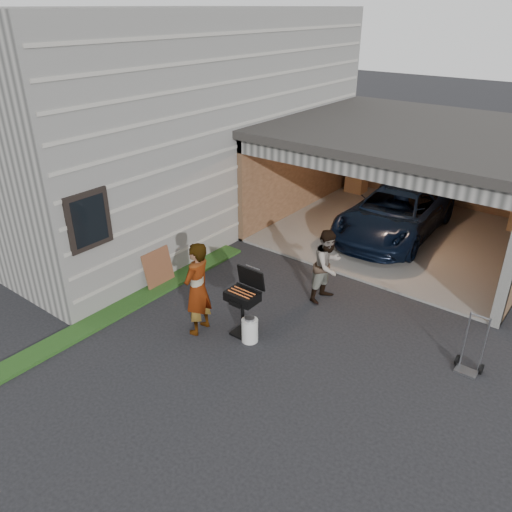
{
  "coord_description": "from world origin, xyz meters",
  "views": [
    {
      "loc": [
        5.16,
        -5.61,
        5.56
      ],
      "look_at": [
        -0.18,
        1.27,
        1.15
      ],
      "focal_mm": 35.0,
      "sensor_mm": 36.0,
      "label": 1
    }
  ],
  "objects_px": {
    "minivan": "(394,215)",
    "woman": "(197,289)",
    "hand_truck": "(469,360)",
    "bbq_grill": "(244,298)",
    "propane_tank": "(250,330)",
    "man": "(328,266)",
    "plywood_panel": "(158,268)"
  },
  "relations": [
    {
      "from": "man",
      "to": "plywood_panel",
      "type": "bearing_deg",
      "value": 125.79
    },
    {
      "from": "hand_truck",
      "to": "propane_tank",
      "type": "bearing_deg",
      "value": -154.47
    },
    {
      "from": "woman",
      "to": "plywood_panel",
      "type": "bearing_deg",
      "value": -119.04
    },
    {
      "from": "propane_tank",
      "to": "plywood_panel",
      "type": "relative_size",
      "value": 0.55
    },
    {
      "from": "minivan",
      "to": "woman",
      "type": "xyz_separation_m",
      "value": [
        -1.08,
        -6.28,
        0.3
      ]
    },
    {
      "from": "hand_truck",
      "to": "bbq_grill",
      "type": "bearing_deg",
      "value": -157.5
    },
    {
      "from": "plywood_panel",
      "to": "propane_tank",
      "type": "bearing_deg",
      "value": -7.77
    },
    {
      "from": "bbq_grill",
      "to": "plywood_panel",
      "type": "distance_m",
      "value": 2.66
    },
    {
      "from": "man",
      "to": "propane_tank",
      "type": "xyz_separation_m",
      "value": [
        -0.34,
        -2.14,
        -0.55
      ]
    },
    {
      "from": "bbq_grill",
      "to": "propane_tank",
      "type": "xyz_separation_m",
      "value": [
        0.24,
        -0.12,
        -0.54
      ]
    },
    {
      "from": "minivan",
      "to": "bbq_grill",
      "type": "relative_size",
      "value": 3.42
    },
    {
      "from": "propane_tank",
      "to": "hand_truck",
      "type": "bearing_deg",
      "value": 25.09
    },
    {
      "from": "man",
      "to": "plywood_panel",
      "type": "xyz_separation_m",
      "value": [
        -3.2,
        -1.75,
        -0.37
      ]
    },
    {
      "from": "man",
      "to": "propane_tank",
      "type": "bearing_deg",
      "value": 178.09
    },
    {
      "from": "man",
      "to": "propane_tank",
      "type": "relative_size",
      "value": 3.42
    },
    {
      "from": "woman",
      "to": "plywood_panel",
      "type": "relative_size",
      "value": 2.21
    },
    {
      "from": "man",
      "to": "hand_truck",
      "type": "height_order",
      "value": "man"
    },
    {
      "from": "woman",
      "to": "bbq_grill",
      "type": "relative_size",
      "value": 1.41
    },
    {
      "from": "woman",
      "to": "man",
      "type": "relative_size",
      "value": 1.17
    },
    {
      "from": "woman",
      "to": "propane_tank",
      "type": "bearing_deg",
      "value": 100.63
    },
    {
      "from": "man",
      "to": "propane_tank",
      "type": "distance_m",
      "value": 2.23
    },
    {
      "from": "minivan",
      "to": "hand_truck",
      "type": "bearing_deg",
      "value": -55.28
    },
    {
      "from": "minivan",
      "to": "plywood_panel",
      "type": "distance_m",
      "value": 6.31
    },
    {
      "from": "minivan",
      "to": "woman",
      "type": "bearing_deg",
      "value": -102.47
    },
    {
      "from": "woman",
      "to": "bbq_grill",
      "type": "distance_m",
      "value": 0.86
    },
    {
      "from": "minivan",
      "to": "propane_tank",
      "type": "xyz_separation_m",
      "value": [
        -0.12,
        -5.95,
        -0.39
      ]
    },
    {
      "from": "bbq_grill",
      "to": "hand_truck",
      "type": "bearing_deg",
      "value": 22.05
    },
    {
      "from": "minivan",
      "to": "man",
      "type": "relative_size",
      "value": 2.84
    },
    {
      "from": "plywood_panel",
      "to": "hand_truck",
      "type": "bearing_deg",
      "value": 10.97
    },
    {
      "from": "bbq_grill",
      "to": "propane_tank",
      "type": "bearing_deg",
      "value": -26.88
    },
    {
      "from": "man",
      "to": "bbq_grill",
      "type": "height_order",
      "value": "man"
    },
    {
      "from": "man",
      "to": "plywood_panel",
      "type": "height_order",
      "value": "man"
    }
  ]
}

